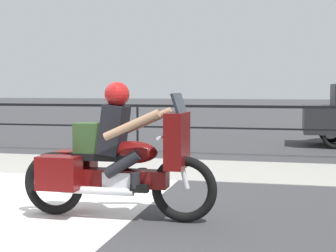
{
  "coord_description": "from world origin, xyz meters",
  "views": [
    {
      "loc": [
        3.35,
        -6.0,
        1.54
      ],
      "look_at": [
        1.63,
        1.43,
        0.96
      ],
      "focal_mm": 55.0,
      "sensor_mm": 36.0,
      "label": 1
    }
  ],
  "objects": [
    {
      "name": "sidewalk_band",
      "position": [
        0.0,
        3.4,
        0.01
      ],
      "size": [
        44.0,
        2.4,
        0.01
      ],
      "primitive_type": "cube",
      "color": "#99968E",
      "rests_on": "ground"
    },
    {
      "name": "crosswalk_band",
      "position": [
        -0.08,
        -0.2,
        0.0
      ],
      "size": [
        3.4,
        6.0,
        0.01
      ],
      "primitive_type": "cube",
      "color": "silver",
      "rests_on": "ground"
    },
    {
      "name": "motorcycle",
      "position": [
        1.42,
        -0.36,
        0.7
      ],
      "size": [
        2.36,
        0.76,
        1.6
      ],
      "rotation": [
        0.0,
        0.0,
        0.07
      ],
      "color": "black",
      "rests_on": "ground"
    },
    {
      "name": "ground_plane",
      "position": [
        0.0,
        0.0,
        0.0
      ],
      "size": [
        120.0,
        120.0,
        0.0
      ],
      "primitive_type": "plane",
      "color": "#38383A"
    },
    {
      "name": "fence_railing",
      "position": [
        0.0,
        5.36,
        0.9
      ],
      "size": [
        36.0,
        0.05,
        1.14
      ],
      "color": "black",
      "rests_on": "ground"
    }
  ]
}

